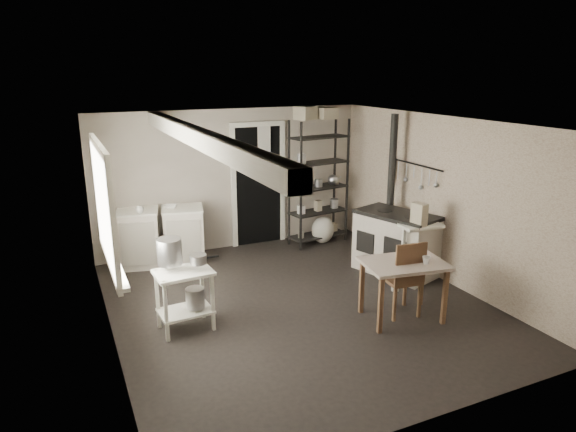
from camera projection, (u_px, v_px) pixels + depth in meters
name	position (u px, v px, depth m)	size (l,w,h in m)	color
floor	(298.00, 304.00, 6.58)	(5.00, 5.00, 0.00)	black
ceiling	(299.00, 123.00, 5.94)	(5.00, 5.00, 0.00)	silver
wall_back	(232.00, 180.00, 8.44)	(4.50, 0.02, 2.30)	#B8AD9D
wall_front	(435.00, 298.00, 4.08)	(4.50, 0.02, 2.30)	#B8AD9D
wall_left	(105.00, 243.00, 5.36)	(0.02, 5.00, 2.30)	#B8AD9D
wall_right	(443.00, 199.00, 7.16)	(0.02, 5.00, 2.30)	#B8AD9D
window	(102.00, 206.00, 5.45)	(0.12, 1.76, 1.28)	white
doorway	(259.00, 186.00, 8.64)	(0.96, 0.10, 2.08)	white
ceiling_beam	(198.00, 137.00, 5.49)	(0.18, 5.00, 0.18)	white
wallpaper_panel	(443.00, 199.00, 7.16)	(0.01, 5.00, 2.30)	beige
utensil_rail	(414.00, 164.00, 7.55)	(0.06, 1.20, 0.44)	#BBBBBE
prep_table	(185.00, 297.00, 5.85)	(0.63, 0.45, 0.72)	white
stockpot	(169.00, 252.00, 5.73)	(0.28, 0.28, 0.30)	#BBBBBE
saucepan	(198.00, 259.00, 5.76)	(0.19, 0.19, 0.11)	#BBBBBE
bucket	(195.00, 298.00, 5.86)	(0.21, 0.21, 0.23)	#BBBBBE
base_cabinets	(162.00, 235.00, 7.85)	(1.33, 0.57, 0.87)	beige
mixing_bowl	(170.00, 203.00, 7.74)	(0.26, 0.26, 0.06)	white
counter_cup	(139.00, 207.00, 7.48)	(0.12, 0.12, 0.09)	white
shelf_rack	(318.00, 189.00, 8.67)	(1.00, 0.39, 2.11)	black
shelf_jar	(303.00, 167.00, 8.41)	(0.08, 0.08, 0.18)	white
storage_box_a	(305.00, 126.00, 8.34)	(0.31, 0.27, 0.21)	beige
storage_box_b	(327.00, 127.00, 8.46)	(0.29, 0.27, 0.19)	beige
stove	(396.00, 244.00, 7.49)	(0.64, 1.16, 0.91)	beige
stovepipe	(392.00, 160.00, 7.67)	(0.12, 0.12, 1.50)	black
side_ledge	(419.00, 256.00, 7.06)	(0.57, 0.31, 0.88)	white
oats_box	(419.00, 216.00, 6.85)	(0.12, 0.20, 0.31)	beige
work_table	(402.00, 289.00, 6.12)	(0.95, 0.67, 0.72)	beige
table_cup	(427.00, 257.00, 5.94)	(0.10, 0.10, 0.09)	white
chair	(401.00, 276.00, 6.21)	(0.40, 0.42, 0.97)	brown
flour_sack	(323.00, 230.00, 8.84)	(0.40, 0.34, 0.48)	beige
floor_crock	(395.00, 285.00, 6.96)	(0.11, 0.11, 0.13)	white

